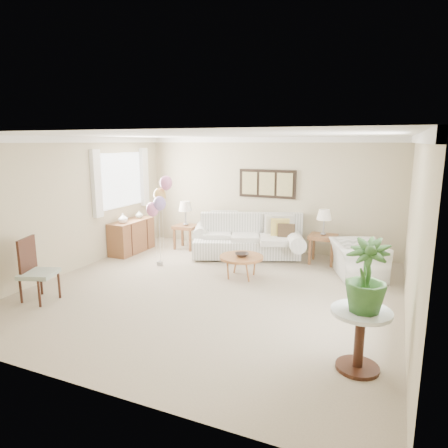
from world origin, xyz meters
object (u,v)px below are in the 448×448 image
object	(u,v)px
sofa	(247,240)
balloon_cluster	(159,198)
coffee_table	(241,258)
accent_chair	(35,268)
armchair	(358,260)

from	to	relation	value
sofa	balloon_cluster	bearing A→B (deg)	-135.63
coffee_table	balloon_cluster	bearing A→B (deg)	178.51
coffee_table	accent_chair	world-z (taller)	accent_chair
sofa	balloon_cluster	distance (m)	2.18
armchair	accent_chair	bearing A→B (deg)	103.88
coffee_table	accent_chair	xyz separation A→B (m)	(-2.62, -2.32, 0.15)
sofa	balloon_cluster	world-z (taller)	balloon_cluster
accent_chair	balloon_cluster	xyz separation A→B (m)	(0.84, 2.37, 0.87)
balloon_cluster	armchair	bearing A→B (deg)	12.58
sofa	coffee_table	distance (m)	1.45
armchair	balloon_cluster	xyz separation A→B (m)	(-3.77, -0.84, 1.06)
sofa	balloon_cluster	size ratio (longest dim) A/B	1.55
armchair	accent_chair	size ratio (longest dim) A/B	1.01
sofa	coffee_table	world-z (taller)	sofa
accent_chair	armchair	bearing A→B (deg)	34.87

